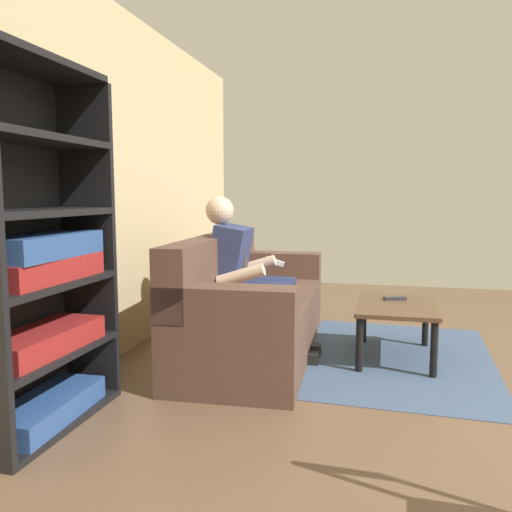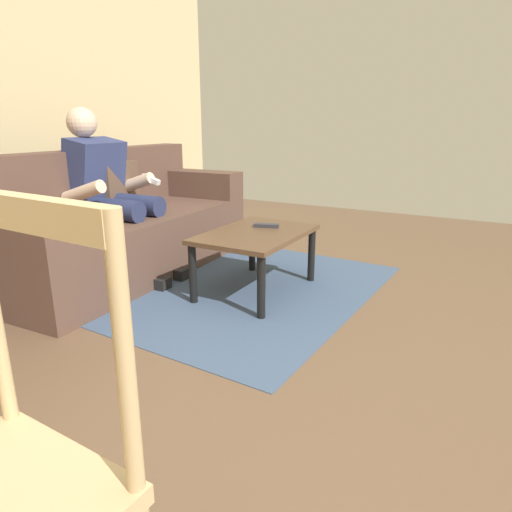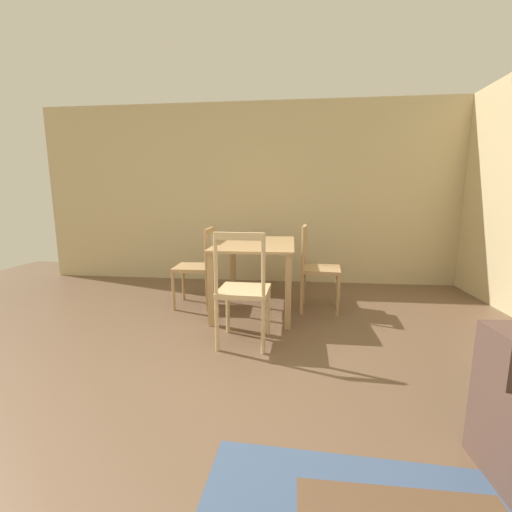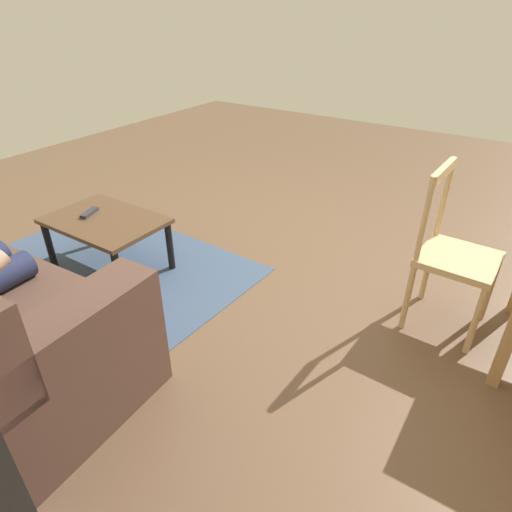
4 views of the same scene
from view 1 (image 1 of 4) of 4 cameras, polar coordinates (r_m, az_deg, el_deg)
wall_back at (r=3.40m, az=-21.83°, el=7.62°), size 6.70×0.12×2.58m
couch at (r=4.02m, az=-0.82°, el=-5.80°), size 2.12×0.94×0.90m
person_lounging at (r=3.87m, az=-1.04°, el=-1.97°), size 0.61×0.87×1.20m
coffee_table at (r=4.00m, az=15.07°, el=-5.92°), size 0.82×0.57×0.41m
tv_remote at (r=4.13m, az=14.99°, el=-4.50°), size 0.10×0.18×0.02m
bookshelf at (r=2.89m, az=-22.99°, el=-2.12°), size 0.96×0.36×1.87m
area_rug at (r=4.08m, az=14.92°, el=-10.68°), size 2.06×1.49×0.01m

